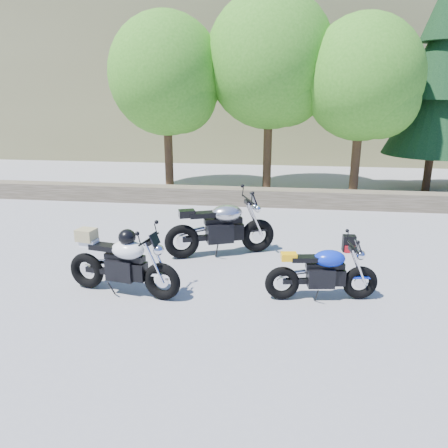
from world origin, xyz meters
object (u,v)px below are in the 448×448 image
Objects in this scene: white_bike at (122,262)px; blue_bike at (323,273)px; silver_bike at (221,229)px; backpack at (349,244)px.

blue_bike is at bearing 14.64° from white_bike.
white_bike is 3.29m from blue_bike.
silver_bike is 2.44m from white_bike.
white_bike is (-1.38, -2.01, -0.01)m from silver_bike.
silver_bike is at bearing 66.23° from white_bike.
blue_bike is (1.90, -1.79, -0.12)m from silver_bike.
backpack is at bearing 63.67° from blue_bike.
silver_bike is 6.26× the size of backpack.
silver_bike is 2.61m from blue_bike.
blue_bike reaches higher than backpack.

